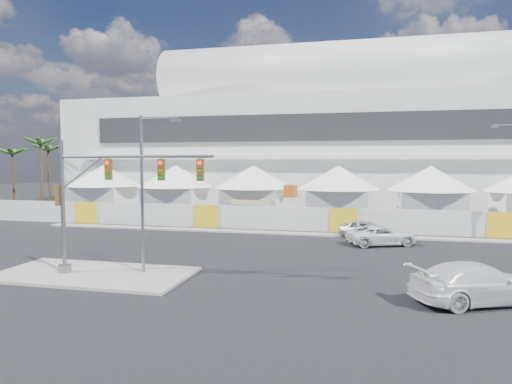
% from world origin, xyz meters
% --- Properties ---
extents(ground, '(160.00, 160.00, 0.00)m').
position_xyz_m(ground, '(0.00, 0.00, 0.00)').
color(ground, black).
rests_on(ground, ground).
extents(median_island, '(10.00, 5.00, 0.15)m').
position_xyz_m(median_island, '(-6.00, -3.00, 0.07)').
color(median_island, gray).
rests_on(median_island, ground).
extents(stadium, '(80.00, 24.80, 21.98)m').
position_xyz_m(stadium, '(8.71, 41.50, 9.45)').
color(stadium, silver).
rests_on(stadium, ground).
extents(tent_row, '(53.40, 8.40, 5.40)m').
position_xyz_m(tent_row, '(0.50, 24.00, 3.15)').
color(tent_row, white).
rests_on(tent_row, ground).
extents(hoarding_fence, '(70.00, 0.25, 2.00)m').
position_xyz_m(hoarding_fence, '(6.00, 14.50, 1.00)').
color(hoarding_fence, silver).
rests_on(hoarding_fence, ground).
extents(palm_cluster, '(10.60, 10.60, 8.55)m').
position_xyz_m(palm_cluster, '(-33.46, 29.50, 6.88)').
color(palm_cluster, '#47331E').
rests_on(palm_cluster, ground).
extents(sedan_silver, '(3.19, 4.43, 1.40)m').
position_xyz_m(sedan_silver, '(7.82, 11.66, 0.70)').
color(sedan_silver, '#BABAC0').
rests_on(sedan_silver, ground).
extents(pickup_curb, '(4.06, 5.45, 1.38)m').
position_xyz_m(pickup_curb, '(8.84, 9.30, 0.69)').
color(pickup_curb, silver).
rests_on(pickup_curb, ground).
extents(pickup_near, '(4.55, 6.26, 1.69)m').
position_xyz_m(pickup_near, '(12.29, -3.32, 0.84)').
color(pickup_near, silver).
rests_on(pickup_near, ground).
extents(lot_car_c, '(3.75, 5.75, 1.55)m').
position_xyz_m(lot_car_c, '(-14.65, 17.89, 0.77)').
color(lot_car_c, '#A6A7AA').
rests_on(lot_car_c, ground).
extents(traffic_mast, '(8.54, 0.67, 6.86)m').
position_xyz_m(traffic_mast, '(-5.66, -3.20, 3.95)').
color(traffic_mast, slate).
rests_on(traffic_mast, median_island).
extents(streetlight_median, '(2.24, 0.22, 8.09)m').
position_xyz_m(streetlight_median, '(-3.32, -2.29, 4.79)').
color(streetlight_median, gray).
rests_on(streetlight_median, median_island).
extents(boom_lift, '(7.65, 2.43, 3.80)m').
position_xyz_m(boom_lift, '(-2.89, 16.67, 1.02)').
color(boom_lift, '#CE5313').
rests_on(boom_lift, ground).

